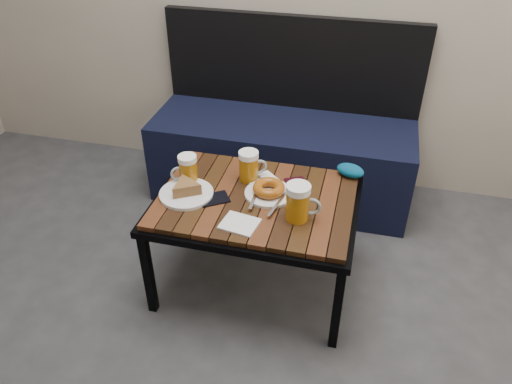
% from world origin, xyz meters
% --- Properties ---
extents(bench, '(1.40, 0.50, 0.95)m').
position_xyz_m(bench, '(0.04, 1.76, 0.27)').
color(bench, black).
rests_on(bench, ground).
extents(cafe_table, '(0.84, 0.62, 0.47)m').
position_xyz_m(cafe_table, '(0.07, 1.02, 0.43)').
color(cafe_table, black).
rests_on(cafe_table, ground).
extents(beer_mug_left, '(0.12, 0.11, 0.13)m').
position_xyz_m(beer_mug_left, '(-0.24, 1.06, 0.54)').
color(beer_mug_left, '#A0620C').
rests_on(beer_mug_left, cafe_table).
extents(beer_mug_centre, '(0.13, 0.11, 0.14)m').
position_xyz_m(beer_mug_centre, '(0.01, 1.15, 0.54)').
color(beer_mug_centre, '#A0620C').
rests_on(beer_mug_centre, cafe_table).
extents(beer_mug_right, '(0.14, 0.10, 0.15)m').
position_xyz_m(beer_mug_right, '(0.26, 0.93, 0.55)').
color(beer_mug_right, '#A0620C').
rests_on(beer_mug_right, cafe_table).
extents(plate_pie, '(0.22, 0.22, 0.06)m').
position_xyz_m(plate_pie, '(-0.21, 0.97, 0.50)').
color(plate_pie, white).
rests_on(plate_pie, cafe_table).
extents(plate_bagel, '(0.20, 0.26, 0.06)m').
position_xyz_m(plate_bagel, '(0.12, 1.05, 0.49)').
color(plate_bagel, white).
rests_on(plate_bagel, cafe_table).
extents(napkin_left, '(0.17, 0.17, 0.01)m').
position_xyz_m(napkin_left, '(0.08, 1.14, 0.48)').
color(napkin_left, white).
rests_on(napkin_left, cafe_table).
extents(napkin_right, '(0.15, 0.14, 0.01)m').
position_xyz_m(napkin_right, '(0.05, 0.83, 0.48)').
color(napkin_right, white).
rests_on(napkin_right, cafe_table).
extents(passport_navy, '(0.15, 0.14, 0.01)m').
position_xyz_m(passport_navy, '(-0.09, 0.97, 0.47)').
color(passport_navy, black).
rests_on(passport_navy, cafe_table).
extents(passport_burgundy, '(0.13, 0.14, 0.01)m').
position_xyz_m(passport_burgundy, '(0.22, 1.15, 0.47)').
color(passport_burgundy, black).
rests_on(passport_burgundy, cafe_table).
extents(knit_pouch, '(0.14, 0.12, 0.05)m').
position_xyz_m(knit_pouch, '(0.43, 1.28, 0.50)').
color(knit_pouch, navy).
rests_on(knit_pouch, cafe_table).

